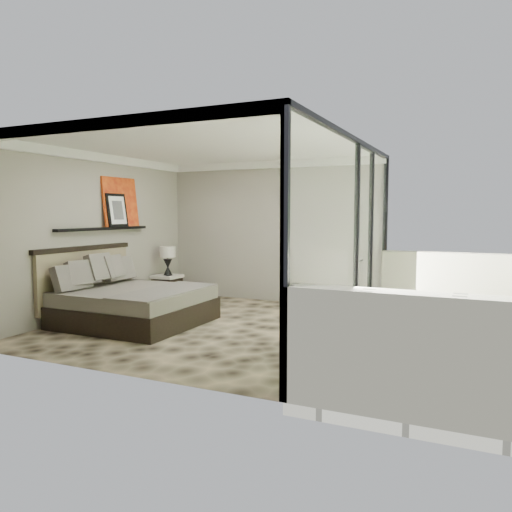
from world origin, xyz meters
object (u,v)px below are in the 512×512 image
at_px(table_lamp, 168,257).
at_px(nightstand, 167,288).
at_px(lounger, 417,338).
at_px(bed, 130,302).
at_px(ottoman, 481,316).

bearing_deg(table_lamp, nightstand, 144.92).
xyz_separation_m(table_lamp, lounger, (5.07, -1.85, -0.69)).
bearing_deg(table_lamp, bed, -72.22).
relative_size(bed, nightstand, 4.20).
height_order(table_lamp, ottoman, table_lamp).
bearing_deg(bed, ottoman, 18.58).
relative_size(table_lamp, ottoman, 1.22).
relative_size(ottoman, lounger, 0.27).
distance_m(table_lamp, ottoman, 5.84).
bearing_deg(ottoman, table_lamp, 177.59).
distance_m(nightstand, lounger, 5.44).
bearing_deg(lounger, nightstand, 144.85).
height_order(nightstand, ottoman, nightstand).
xyz_separation_m(nightstand, lounger, (5.11, -1.87, -0.05)).
xyz_separation_m(bed, nightstand, (-0.67, 2.01, -0.09)).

